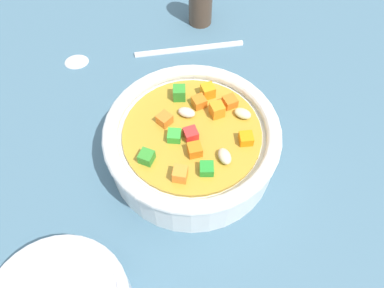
% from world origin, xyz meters
% --- Properties ---
extents(ground_plane, '(1.40, 1.40, 0.02)m').
position_xyz_m(ground_plane, '(0.00, 0.00, -0.01)').
color(ground_plane, '#42667A').
extents(soup_bowl_main, '(0.17, 0.17, 0.06)m').
position_xyz_m(soup_bowl_main, '(0.00, 0.00, 0.03)').
color(soup_bowl_main, white).
rests_on(soup_bowl_main, ground_plane).
extents(spoon, '(0.22, 0.10, 0.01)m').
position_xyz_m(spoon, '(-0.09, 0.14, 0.00)').
color(spoon, silver).
rests_on(spoon, ground_plane).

